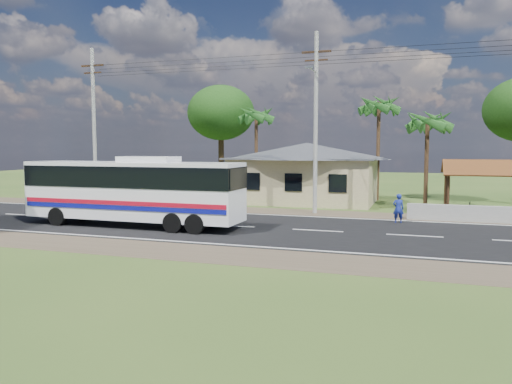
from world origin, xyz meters
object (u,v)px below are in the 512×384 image
person (398,208)px  motorcycle (461,209)px  coach_bus (133,187)px  waiting_shed (489,170)px

person → motorcycle: bearing=-146.0°
motorcycle → person: (-3.36, -3.53, 0.33)m
motorcycle → coach_bus: bearing=132.6°
coach_bus → motorcycle: 18.64m
waiting_shed → coach_bus: (-17.78, -10.11, -0.67)m
waiting_shed → coach_bus: size_ratio=0.45×
waiting_shed → coach_bus: bearing=-150.4°
waiting_shed → person: 7.01m
waiting_shed → coach_bus: coach_bus is taller
coach_bus → waiting_shed: bearing=30.1°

